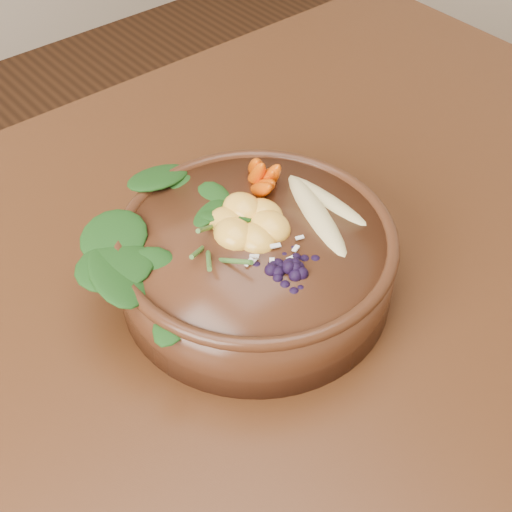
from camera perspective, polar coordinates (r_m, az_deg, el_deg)
dining_table at (r=0.78m, az=-8.32°, el=-12.35°), size 1.60×0.90×0.75m
stoneware_bowl at (r=0.73m, az=0.00°, el=-0.56°), size 0.32×0.32×0.08m
kale_heap at (r=0.72m, az=-5.40°, el=4.41°), size 0.21×0.19×0.04m
carrot_cluster at (r=0.75m, az=0.43°, el=8.54°), size 0.07×0.07×0.08m
banana_halves at (r=0.73m, az=5.36°, el=4.75°), size 0.08×0.15×0.03m
mandarin_cluster at (r=0.71m, az=-0.58°, el=3.43°), size 0.10×0.10×0.03m
blueberry_pile at (r=0.66m, az=2.78°, el=-0.05°), size 0.14×0.12×0.04m
coconut_flakes at (r=0.69m, az=0.95°, el=0.96°), size 0.10×0.08×0.01m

